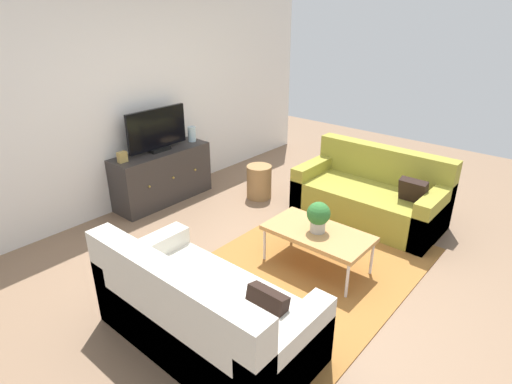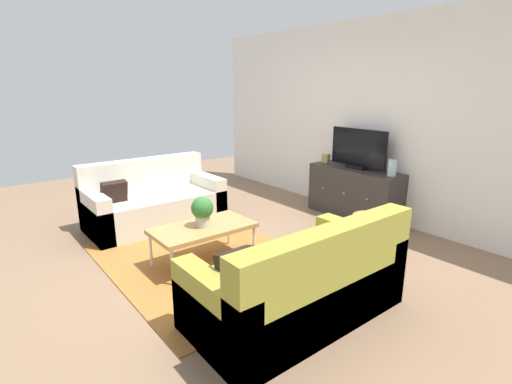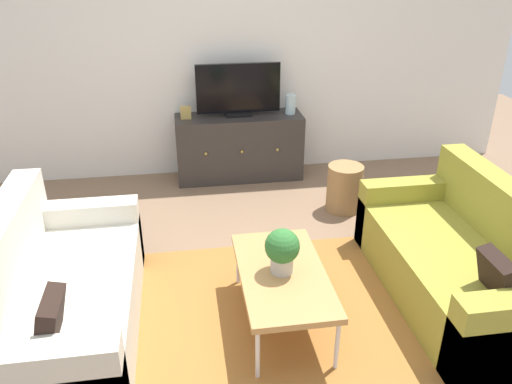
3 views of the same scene
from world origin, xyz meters
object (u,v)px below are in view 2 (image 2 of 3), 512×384
(couch_left_side, at_px, (152,203))
(couch_right_side, at_px, (303,288))
(potted_plant, at_px, (202,210))
(coffee_table, at_px, (203,229))
(wicker_basket, at_px, (367,235))
(tv_console, at_px, (354,193))
(mantel_clock, at_px, (326,158))
(glass_vase, at_px, (392,168))
(flat_screen_tv, at_px, (358,149))

(couch_left_side, distance_m, couch_right_side, 2.88)
(potted_plant, bearing_deg, couch_left_side, 176.73)
(couch_left_side, bearing_deg, coffee_table, -3.43)
(couch_right_side, bearing_deg, wicker_basket, 107.29)
(couch_left_side, height_order, tv_console, couch_left_side)
(mantel_clock, bearing_deg, tv_console, -0.00)
(glass_vase, bearing_deg, flat_screen_tv, 177.95)
(potted_plant, relative_size, wicker_basket, 0.68)
(flat_screen_tv, height_order, glass_vase, flat_screen_tv)
(coffee_table, bearing_deg, couch_left_side, 176.57)
(couch_left_side, bearing_deg, wicker_basket, 30.80)
(couch_left_side, height_order, mantel_clock, couch_left_side)
(coffee_table, distance_m, tv_console, 2.46)
(coffee_table, bearing_deg, tv_console, 89.61)
(flat_screen_tv, bearing_deg, wicker_basket, -46.22)
(flat_screen_tv, xyz_separation_m, mantel_clock, (-0.56, -0.02, -0.21))
(wicker_basket, bearing_deg, potted_plant, -121.32)
(tv_console, xyz_separation_m, glass_vase, (0.56, 0.00, 0.46))
(couch_right_side, xyz_separation_m, mantel_clock, (-1.92, 2.37, 0.48))
(couch_left_side, height_order, wicker_basket, couch_left_side)
(coffee_table, xyz_separation_m, wicker_basket, (0.93, 1.54, -0.16))
(coffee_table, distance_m, wicker_basket, 1.80)
(tv_console, distance_m, mantel_clock, 0.70)
(coffee_table, xyz_separation_m, glass_vase, (0.57, 2.46, 0.42))
(potted_plant, bearing_deg, wicker_basket, 58.68)
(potted_plant, distance_m, wicker_basket, 1.83)
(mantel_clock, bearing_deg, flat_screen_tv, 2.05)
(potted_plant, distance_m, tv_console, 2.47)
(flat_screen_tv, relative_size, mantel_clock, 6.78)
(couch_right_side, relative_size, wicker_basket, 3.78)
(couch_left_side, xyz_separation_m, mantel_clock, (0.96, 2.37, 0.48))
(couch_left_side, bearing_deg, glass_vase, 48.85)
(couch_left_side, xyz_separation_m, tv_console, (1.52, 2.37, 0.07))
(couch_right_side, bearing_deg, coffee_table, -176.26)
(coffee_table, xyz_separation_m, tv_console, (0.02, 2.46, -0.03))
(glass_vase, distance_m, wicker_basket, 1.15)
(flat_screen_tv, relative_size, wicker_basket, 1.92)
(mantel_clock, bearing_deg, glass_vase, 0.00)
(flat_screen_tv, bearing_deg, glass_vase, -2.05)
(couch_right_side, bearing_deg, potted_plant, -176.47)
(couch_right_side, distance_m, wicker_basket, 1.52)
(glass_vase, bearing_deg, couch_right_side, -71.36)
(tv_console, relative_size, mantel_clock, 10.43)
(glass_vase, bearing_deg, coffee_table, -103.13)
(glass_vase, height_order, wicker_basket, glass_vase)
(tv_console, bearing_deg, couch_left_side, -122.58)
(wicker_basket, bearing_deg, glass_vase, 110.70)
(coffee_table, relative_size, glass_vase, 4.98)
(couch_left_side, relative_size, couch_right_side, 1.00)
(wicker_basket, bearing_deg, flat_screen_tv, 133.78)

